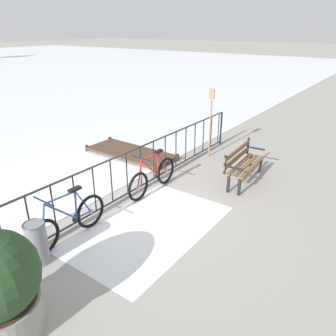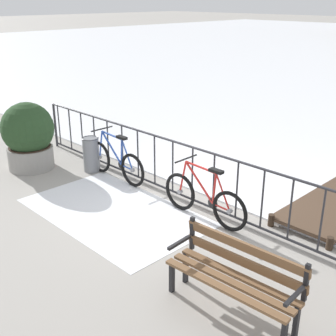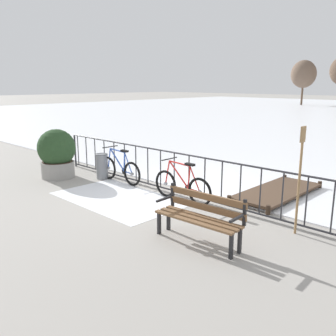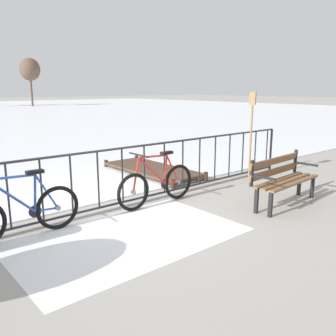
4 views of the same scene
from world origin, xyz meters
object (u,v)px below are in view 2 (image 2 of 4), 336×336
(bicycle_second, at_px, (204,199))
(trash_bin, at_px, (91,154))
(planter_with_shrub, at_px, (28,136))
(bicycle_near_railing, at_px, (116,162))
(park_bench, at_px, (236,272))

(bicycle_second, distance_m, trash_bin, 3.07)
(bicycle_second, distance_m, planter_with_shrub, 4.22)
(trash_bin, bearing_deg, bicycle_near_railing, 7.89)
(bicycle_second, bearing_deg, trash_bin, -179.12)
(park_bench, height_order, trash_bin, park_bench)
(park_bench, xyz_separation_m, trash_bin, (-4.79, 1.39, -0.14))
(planter_with_shrub, bearing_deg, bicycle_near_railing, 27.66)
(bicycle_second, xyz_separation_m, planter_with_shrub, (-4.12, -0.87, 0.35))
(bicycle_second, xyz_separation_m, trash_bin, (-3.07, -0.05, 0.00))
(bicycle_second, bearing_deg, planter_with_shrub, -168.12)
(bicycle_near_railing, distance_m, planter_with_shrub, 2.00)
(bicycle_near_railing, height_order, bicycle_second, same)
(bicycle_near_railing, xyz_separation_m, park_bench, (4.10, -1.49, 0.14))
(park_bench, bearing_deg, trash_bin, 163.81)
(planter_with_shrub, distance_m, trash_bin, 1.38)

